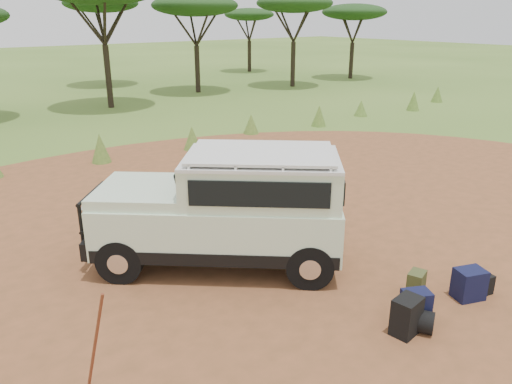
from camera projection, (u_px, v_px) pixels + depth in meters
ground at (291, 273)px, 8.80m from camera, size 140.00×140.00×0.00m
dirt_clearing at (291, 273)px, 8.80m from camera, size 23.00×23.00×0.01m
grass_fringe at (106, 150)px, 15.20m from camera, size 36.60×1.60×0.90m
acacia_treeline at (14, 1)px, 22.36m from camera, size 46.70×13.20×6.26m
safari_vehicle at (227, 211)px, 8.80m from camera, size 4.40×4.15×2.13m
walking_staff at (94, 350)px, 5.64m from camera, size 0.31×0.29×1.48m
backpack_black at (406, 316)px, 7.05m from camera, size 0.45×0.36×0.57m
backpack_navy at (415, 307)px, 7.32m from camera, size 0.48×0.43×0.52m
backpack_olive at (416, 285)px, 8.00m from camera, size 0.38×0.32×0.45m
duffel_navy at (469, 284)px, 7.95m from camera, size 0.54×0.48×0.51m
hard_case at (476, 284)px, 8.12m from camera, size 0.53×0.42×0.33m
stuff_sack at (422, 321)px, 7.15m from camera, size 0.45×0.45×0.33m
safari_hat at (478, 273)px, 8.05m from camera, size 0.35×0.35×0.10m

